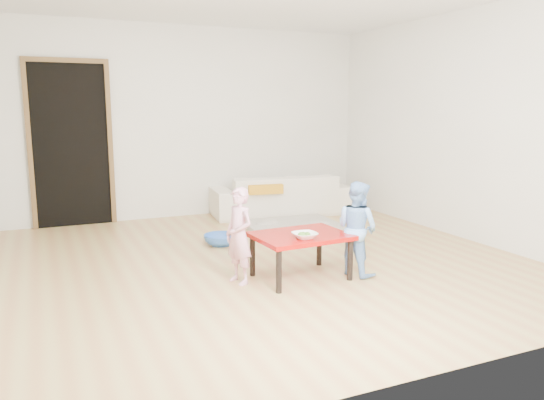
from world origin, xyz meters
TOP-DOWN VIEW (x-y plane):
  - floor at (0.00, 0.00)m, footprint 5.00×5.00m
  - back_wall at (0.00, 2.50)m, footprint 5.00×0.02m
  - right_wall at (2.50, 0.00)m, footprint 0.02×5.00m
  - doorway at (-1.60, 2.48)m, footprint 1.02×0.08m
  - sofa at (1.13, 2.05)m, footprint 2.02×0.98m
  - cushion at (0.77, 1.84)m, footprint 0.52×0.48m
  - red_table at (0.09, -0.62)m, footprint 0.85×0.66m
  - bowl at (0.05, -0.78)m, footprint 0.21×0.21m
  - broccoli at (0.05, -0.78)m, footprint 0.12×0.12m
  - child_pink at (-0.45, -0.52)m, footprint 0.28×0.35m
  - child_blue at (0.61, -0.72)m, footprint 0.44×0.50m
  - basin at (-0.20, 0.75)m, footprint 0.38×0.38m
  - blanket at (0.90, 1.15)m, footprint 1.20×1.01m

SIDE VIEW (x-z plane):
  - floor at x=0.00m, z-range -0.01..0.01m
  - blanket at x=0.90m, z-range 0.00..0.06m
  - basin at x=-0.20m, z-range 0.00..0.12m
  - red_table at x=0.09m, z-range 0.00..0.41m
  - sofa at x=1.13m, z-range 0.00..0.57m
  - child_pink at x=-0.45m, z-range 0.00..0.84m
  - child_blue at x=0.61m, z-range 0.00..0.86m
  - bowl at x=0.05m, z-range 0.41..0.46m
  - broccoli at x=0.05m, z-range 0.41..0.46m
  - cushion at x=0.77m, z-range 0.37..0.50m
  - doorway at x=-1.60m, z-range -0.03..2.08m
  - back_wall at x=0.00m, z-range 0.00..2.60m
  - right_wall at x=2.50m, z-range 0.00..2.60m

